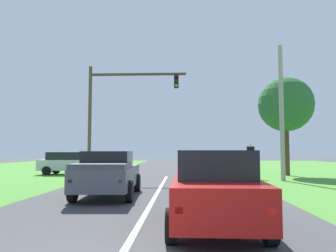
% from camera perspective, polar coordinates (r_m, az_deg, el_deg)
% --- Properties ---
extents(ground_plane, '(120.00, 120.00, 0.00)m').
position_cam_1_polar(ground_plane, '(15.10, -1.81, -11.43)').
color(ground_plane, '#424244').
extents(red_suv_near, '(2.27, 4.80, 1.89)m').
position_cam_1_polar(red_suv_near, '(8.39, 7.99, -10.36)').
color(red_suv_near, '#9E1411').
rests_on(red_suv_near, ground_plane).
extents(pickup_truck_lead, '(2.46, 5.21, 1.86)m').
position_cam_1_polar(pickup_truck_lead, '(13.75, -10.35, -8.09)').
color(pickup_truck_lead, '#4C515B').
rests_on(pickup_truck_lead, ground_plane).
extents(traffic_light, '(6.93, 0.40, 7.87)m').
position_cam_1_polar(traffic_light, '(23.50, -9.34, 3.77)').
color(traffic_light, brown).
rests_on(traffic_light, ground_plane).
extents(keep_moving_sign, '(0.60, 0.09, 2.31)m').
position_cam_1_polar(keep_moving_sign, '(22.98, 14.18, -5.12)').
color(keep_moving_sign, gray).
rests_on(keep_moving_sign, ground_plane).
extents(oak_tree_right, '(4.13, 4.13, 7.44)m').
position_cam_1_polar(oak_tree_right, '(26.51, 19.80, 3.51)').
color(oak_tree_right, '#4C351E').
rests_on(oak_tree_right, ground_plane).
extents(crossing_suv_far, '(4.50, 2.09, 1.74)m').
position_cam_1_polar(crossing_suv_far, '(26.91, -16.97, -6.13)').
color(crossing_suv_far, silver).
rests_on(crossing_suv_far, ground_plane).
extents(utility_pole_right, '(0.28, 0.28, 8.57)m').
position_cam_1_polar(utility_pole_right, '(21.79, 19.16, 2.30)').
color(utility_pole_right, '#9E998E').
rests_on(utility_pole_right, ground_plane).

